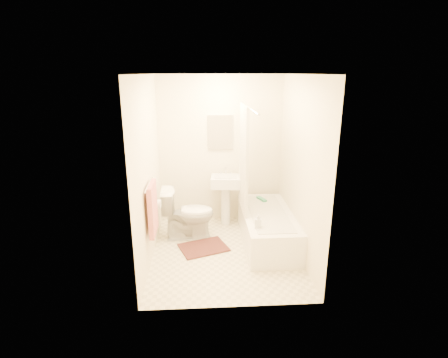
{
  "coord_description": "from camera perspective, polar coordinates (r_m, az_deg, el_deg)",
  "views": [
    {
      "loc": [
        -0.29,
        -4.38,
        2.42
      ],
      "look_at": [
        0.0,
        0.25,
        1.0
      ],
      "focal_mm": 28.0,
      "sensor_mm": 36.0,
      "label": 1
    }
  ],
  "objects": [
    {
      "name": "towel_bar",
      "position": [
        4.39,
        -12.2,
        -0.88
      ],
      "size": [
        0.02,
        0.6,
        0.02
      ],
      "primitive_type": "cylinder",
      "rotation": [
        1.57,
        0.0,
        0.0
      ],
      "color": "silver",
      "rests_on": "wall_left"
    },
    {
      "name": "bathtub",
      "position": [
        5.25,
        7.06,
        -7.78
      ],
      "size": [
        0.71,
        1.63,
        0.46
      ],
      "primitive_type": null,
      "color": "white",
      "rests_on": "floor"
    },
    {
      "name": "wall_left",
      "position": [
        4.6,
        -12.33,
        1.25
      ],
      "size": [
        0.02,
        2.4,
        2.4
      ],
      "primitive_type": "cube",
      "color": "beige",
      "rests_on": "ground"
    },
    {
      "name": "ceiling",
      "position": [
        4.39,
        0.21,
        16.76
      ],
      "size": [
        2.4,
        2.4,
        0.0
      ],
      "primitive_type": "plane",
      "color": "white",
      "rests_on": "ground"
    },
    {
      "name": "bath_mat",
      "position": [
        5.12,
        -3.35,
        -11.09
      ],
      "size": [
        0.77,
        0.68,
        0.02
      ],
      "primitive_type": "cube",
      "rotation": [
        0.0,
        0.0,
        0.36
      ],
      "color": "#563222",
      "rests_on": "floor"
    },
    {
      "name": "towel",
      "position": [
        4.49,
        -11.56,
        -4.77
      ],
      "size": [
        0.06,
        0.45,
        0.66
      ],
      "primitive_type": "cube",
      "color": "#CC7266",
      "rests_on": "towel_bar"
    },
    {
      "name": "sink",
      "position": [
        5.69,
        0.27,
        -3.2
      ],
      "size": [
        0.49,
        0.41,
        0.91
      ],
      "primitive_type": null,
      "rotation": [
        0.0,
        0.0,
        -0.09
      ],
      "color": "white",
      "rests_on": "floor"
    },
    {
      "name": "shower_curtain",
      "position": [
        5.06,
        3.22,
        3.27
      ],
      "size": [
        0.04,
        0.8,
        1.55
      ],
      "primitive_type": "cube",
      "color": "silver",
      "rests_on": "curtain_rod"
    },
    {
      "name": "scrub_brush",
      "position": [
        5.62,
        6.15,
        -3.32
      ],
      "size": [
        0.14,
        0.23,
        0.04
      ],
      "primitive_type": "cube",
      "rotation": [
        0.0,
        0.0,
        0.4
      ],
      "color": "#379F6E",
      "rests_on": "bathtub"
    },
    {
      "name": "toilet_paper",
      "position": [
        4.86,
        -10.94,
        -4.03
      ],
      "size": [
        0.11,
        0.12,
        0.12
      ],
      "primitive_type": "cylinder",
      "rotation": [
        0.0,
        1.57,
        0.0
      ],
      "color": "white",
      "rests_on": "wall_left"
    },
    {
      "name": "mirror",
      "position": [
        5.64,
        -0.59,
        7.63
      ],
      "size": [
        0.4,
        0.03,
        0.55
      ],
      "primitive_type": "cube",
      "color": "white",
      "rests_on": "wall_back"
    },
    {
      "name": "wall_right",
      "position": [
        4.73,
        12.39,
        1.66
      ],
      "size": [
        0.02,
        2.4,
        2.4
      ],
      "primitive_type": "cube",
      "color": "beige",
      "rests_on": "ground"
    },
    {
      "name": "curtain_rod",
      "position": [
        4.54,
        3.98,
        11.67
      ],
      "size": [
        0.03,
        1.7,
        0.03
      ],
      "primitive_type": "cylinder",
      "rotation": [
        1.57,
        0.0,
        0.0
      ],
      "color": "silver",
      "rests_on": "wall_back"
    },
    {
      "name": "floor",
      "position": [
        5.01,
        0.18,
        -11.85
      ],
      "size": [
        2.4,
        2.4,
        0.0
      ],
      "primitive_type": "plane",
      "color": "beige",
      "rests_on": "ground"
    },
    {
      "name": "wall_back",
      "position": [
        5.72,
        -0.6,
        4.7
      ],
      "size": [
        2.0,
        0.02,
        2.4
      ],
      "primitive_type": "cube",
      "color": "beige",
      "rests_on": "ground"
    },
    {
      "name": "toilet",
      "position": [
        5.31,
        -5.92,
        -5.64
      ],
      "size": [
        0.79,
        0.46,
        0.77
      ],
      "primitive_type": "imported",
      "rotation": [
        0.0,
        0.0,
        1.6
      ],
      "color": "silver",
      "rests_on": "floor"
    },
    {
      "name": "soap_bottle",
      "position": [
        4.63,
        5.61,
        -6.85
      ],
      "size": [
        0.1,
        0.1,
        0.19
      ],
      "primitive_type": "imported",
      "rotation": [
        0.0,
        0.0,
        -0.15
      ],
      "color": "white",
      "rests_on": "bathtub"
    }
  ]
}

